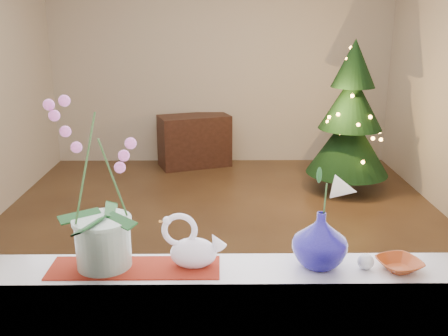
# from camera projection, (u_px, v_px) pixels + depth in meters

# --- Properties ---
(ground) EXTENTS (5.00, 5.00, 0.00)m
(ground) POSITION_uv_depth(u_px,v_px,m) (223.00, 234.00, 4.59)
(ground) COLOR #372416
(ground) RESTS_ON ground
(wall_back) EXTENTS (4.50, 0.10, 2.70)m
(wall_back) POSITION_uv_depth(u_px,v_px,m) (221.00, 62.00, 6.60)
(wall_back) COLOR beige
(wall_back) RESTS_ON ground
(wall_front) EXTENTS (4.50, 0.10, 2.70)m
(wall_front) POSITION_uv_depth(u_px,v_px,m) (228.00, 179.00, 1.81)
(wall_front) COLOR beige
(wall_front) RESTS_ON ground
(windowsill) EXTENTS (2.20, 0.26, 0.04)m
(windowsill) POSITION_uv_depth(u_px,v_px,m) (227.00, 272.00, 2.06)
(windowsill) COLOR white
(windowsill) RESTS_ON window_apron
(window_frame) EXTENTS (2.22, 0.06, 1.60)m
(window_frame) POSITION_uv_depth(u_px,v_px,m) (228.00, 81.00, 1.74)
(window_frame) COLOR white
(window_frame) RESTS_ON windowsill
(runner) EXTENTS (0.70, 0.20, 0.01)m
(runner) POSITION_uv_depth(u_px,v_px,m) (135.00, 268.00, 2.05)
(runner) COLOR maroon
(runner) RESTS_ON windowsill
(orchid_pot) EXTENTS (0.28, 0.28, 0.71)m
(orchid_pot) POSITION_uv_depth(u_px,v_px,m) (99.00, 186.00, 1.97)
(orchid_pot) COLOR beige
(orchid_pot) RESTS_ON windowsill
(swan) EXTENTS (0.28, 0.17, 0.22)m
(swan) POSITION_uv_depth(u_px,v_px,m) (193.00, 242.00, 2.04)
(swan) COLOR white
(swan) RESTS_ON windowsill
(blue_vase) EXTENTS (0.33, 0.33, 0.27)m
(blue_vase) POSITION_uv_depth(u_px,v_px,m) (320.00, 236.00, 2.04)
(blue_vase) COLOR #120C63
(blue_vase) RESTS_ON windowsill
(lily) EXTENTS (0.15, 0.09, 0.20)m
(lily) POSITION_uv_depth(u_px,v_px,m) (324.00, 180.00, 1.97)
(lily) COLOR beige
(lily) RESTS_ON blue_vase
(paperweight) EXTENTS (0.07, 0.07, 0.07)m
(paperweight) POSITION_uv_depth(u_px,v_px,m) (366.00, 262.00, 2.04)
(paperweight) COLOR silver
(paperweight) RESTS_ON windowsill
(amber_dish) EXTENTS (0.19, 0.19, 0.04)m
(amber_dish) POSITION_uv_depth(u_px,v_px,m) (399.00, 265.00, 2.04)
(amber_dish) COLOR #973811
(amber_dish) RESTS_ON windowsill
(xmas_tree) EXTENTS (1.15, 1.15, 1.70)m
(xmas_tree) POSITION_uv_depth(u_px,v_px,m) (350.00, 117.00, 5.58)
(xmas_tree) COLOR black
(xmas_tree) RESTS_ON ground
(side_table) EXTENTS (1.01, 0.73, 0.68)m
(side_table) POSITION_uv_depth(u_px,v_px,m) (194.00, 141.00, 6.64)
(side_table) COLOR black
(side_table) RESTS_ON ground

